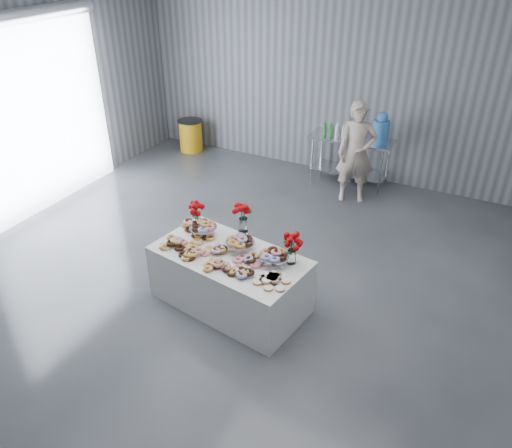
{
  "coord_description": "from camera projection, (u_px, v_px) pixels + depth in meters",
  "views": [
    {
      "loc": [
        2.75,
        -4.3,
        4.18
      ],
      "look_at": [
        0.27,
        0.55,
        0.92
      ],
      "focal_mm": 35.0,
      "sensor_mm": 36.0,
      "label": 1
    }
  ],
  "objects": [
    {
      "name": "bouquet_right",
      "position": [
        292.0,
        242.0,
        5.76
      ],
      "size": [
        0.26,
        0.26,
        0.42
      ],
      "color": "white",
      "rests_on": "display_table"
    },
    {
      "name": "donut_mounds",
      "position": [
        227.0,
        254.0,
        6.0
      ],
      "size": [
        1.91,
        1.08,
        0.09
      ],
      "primitive_type": null,
      "rotation": [
        0.0,
        0.0,
        -0.16
      ],
      "color": "#C98F49",
      "rests_on": "display_table"
    },
    {
      "name": "trash_barrel",
      "position": [
        191.0,
        135.0,
        10.68
      ],
      "size": [
        0.52,
        0.52,
        0.67
      ],
      "rotation": [
        0.0,
        0.0,
        -0.09
      ],
      "color": "orange",
      "rests_on": "ground"
    },
    {
      "name": "drink_bottles",
      "position": [
        334.0,
        129.0,
        9.0
      ],
      "size": [
        0.54,
        0.08,
        0.27
      ],
      "primitive_type": null,
      "color": "#268C33",
      "rests_on": "prep_table"
    },
    {
      "name": "bouquet_left",
      "position": [
        196.0,
        208.0,
        6.46
      ],
      "size": [
        0.26,
        0.26,
        0.42
      ],
      "color": "white",
      "rests_on": "display_table"
    },
    {
      "name": "room_walls",
      "position": [
        190.0,
        95.0,
        5.31
      ],
      "size": [
        8.04,
        9.04,
        4.02
      ],
      "color": "slate",
      "rests_on": "ground"
    },
    {
      "name": "display_table",
      "position": [
        230.0,
        279.0,
        6.25
      ],
      "size": [
        2.03,
        1.29,
        0.75
      ],
      "primitive_type": "cube",
      "rotation": [
        0.0,
        0.0,
        -0.16
      ],
      "color": "white",
      "rests_on": "ground"
    },
    {
      "name": "bouquet_center",
      "position": [
        243.0,
        215.0,
        6.14
      ],
      "size": [
        0.26,
        0.26,
        0.57
      ],
      "color": "silver",
      "rests_on": "display_table"
    },
    {
      "name": "water_jug",
      "position": [
        381.0,
        129.0,
        8.7
      ],
      "size": [
        0.28,
        0.28,
        0.55
      ],
      "color": "#4593EB",
      "rests_on": "prep_table"
    },
    {
      "name": "danish_pile",
      "position": [
        273.0,
        279.0,
        5.55
      ],
      "size": [
        0.48,
        0.48,
        0.11
      ],
      "primitive_type": null,
      "color": "white",
      "rests_on": "display_table"
    },
    {
      "name": "prep_table",
      "position": [
        350.0,
        152.0,
        9.16
      ],
      "size": [
        1.5,
        0.6,
        0.9
      ],
      "color": "silver",
      "rests_on": "ground"
    },
    {
      "name": "cake_stand_right",
      "position": [
        274.0,
        255.0,
        5.82
      ],
      "size": [
        0.36,
        0.36,
        0.17
      ],
      "color": "silver",
      "rests_on": "display_table"
    },
    {
      "name": "cake_stand_mid",
      "position": [
        240.0,
        241.0,
        6.07
      ],
      "size": [
        0.36,
        0.36,
        0.17
      ],
      "color": "silver",
      "rests_on": "display_table"
    },
    {
      "name": "cake_stand_left",
      "position": [
        203.0,
        226.0,
        6.37
      ],
      "size": [
        0.36,
        0.36,
        0.17
      ],
      "color": "silver",
      "rests_on": "display_table"
    },
    {
      "name": "ground",
      "position": [
        218.0,
        299.0,
        6.51
      ],
      "size": [
        9.0,
        9.0,
        0.0
      ],
      "primitive_type": "plane",
      "color": "#35373D",
      "rests_on": "ground"
    },
    {
      "name": "person",
      "position": [
        356.0,
        153.0,
        8.47
      ],
      "size": [
        0.75,
        0.63,
        1.76
      ],
      "primitive_type": "imported",
      "rotation": [
        0.0,
        0.0,
        0.37
      ],
      "color": "#CC8C93",
      "rests_on": "ground"
    }
  ]
}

